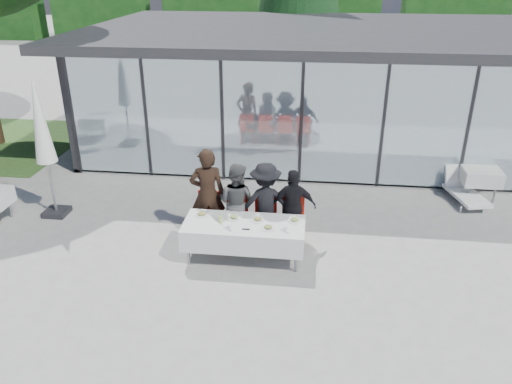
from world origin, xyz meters
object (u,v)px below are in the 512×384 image
diner_chair_d (293,217)px  folded_eyeglasses (246,229)px  spare_table_right (480,175)px  plate_a (202,214)px  diner_a (208,194)px  diner_d (293,207)px  diner_chair_b (237,214)px  diner_b (236,202)px  market_umbrella (42,131)px  diner_chair_c (265,216)px  diner_c (265,203)px  spare_chair_b (490,167)px  plate_d (295,220)px  juice_bottle (220,219)px  plate_c (258,219)px  diner_chair_a (208,213)px  plate_extra (268,228)px  dining_table (244,233)px  plate_b (234,217)px

diner_chair_d → folded_eyeglasses: (-0.80, -0.98, 0.22)m
spare_table_right → plate_a: bearing=-152.1°
spare_table_right → diner_a: bearing=-156.2°
diner_d → diner_chair_b: bearing=-8.7°
diner_a → diner_b: diner_a is taller
plate_a → market_umbrella: size_ratio=0.09×
diner_a → diner_chair_c: size_ratio=1.96×
diner_c → spare_chair_b: bearing=-160.4°
plate_d → market_umbrella: (-5.37, 1.08, 1.18)m
juice_bottle → market_umbrella: market_umbrella is taller
diner_d → diner_b: bearing=-8.5°
juice_bottle → plate_c: bearing=13.3°
plate_c → juice_bottle: juice_bottle is taller
diner_chair_a → plate_a: diner_chair_a is taller
folded_eyeglasses → spare_chair_b: (5.51, 4.22, -0.22)m
diner_chair_d → diner_chair_a: bearing=180.0°
market_umbrella → juice_bottle: bearing=-18.1°
diner_b → plate_extra: (0.73, -0.90, -0.04)m
diner_a → plate_c: size_ratio=7.07×
diner_b → plate_extra: diner_b is taller
plate_c → spare_chair_b: bearing=35.8°
plate_d → diner_chair_a: bearing=162.8°
diner_chair_d → folded_eyeglasses: diner_chair_d is taller
folded_eyeglasses → juice_bottle: bearing=157.9°
diner_chair_d → plate_d: diner_chair_d is taller
plate_c → plate_a: bearing=175.7°
plate_extra → market_umbrella: bearing=163.7°
diner_chair_b → plate_extra: size_ratio=3.61×
diner_d → plate_c: size_ratio=5.73×
spare_chair_b → market_umbrella: (-10.02, -2.71, 1.41)m
diner_c → plate_extra: bearing=87.1°
dining_table → plate_c: size_ratio=8.36×
diner_chair_a → diner_chair_b: 0.58m
spare_chair_b → dining_table: bearing=-144.5°
diner_chair_c → diner_d: 0.60m
diner_a → diner_chair_a: (0.00, 0.00, -0.42)m
diner_chair_c → plate_b: 0.83m
dining_table → juice_bottle: juice_bottle is taller
diner_b → spare_table_right: diner_b is taller
plate_a → spare_chair_b: spare_chair_b is taller
diner_b → plate_d: size_ratio=6.02×
diner_chair_c → plate_d: bearing=-42.0°
diner_b → plate_extra: bearing=148.7°
diner_chair_d → juice_bottle: size_ratio=7.36×
diner_a → plate_c: (1.08, -0.61, -0.18)m
plate_extra → market_umbrella: size_ratio=0.09×
diner_b → diner_chair_c: bearing=-160.1°
plate_d → plate_b: bearing=-178.2°
spare_chair_b → plate_b: bearing=-146.6°
diner_d → juice_bottle: 1.52m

